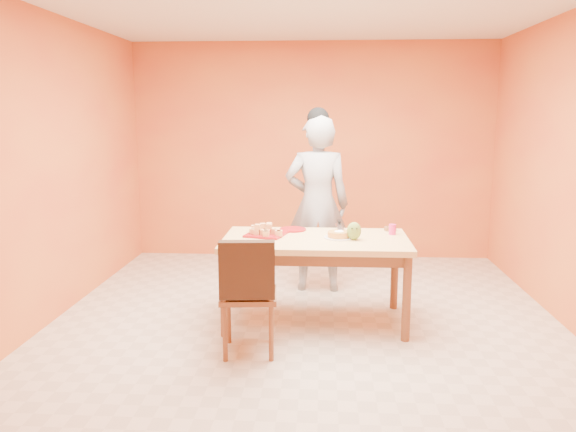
# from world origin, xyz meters

# --- Properties ---
(floor) EXTENTS (5.00, 5.00, 0.00)m
(floor) POSITION_xyz_m (0.00, 0.00, 0.00)
(floor) COLOR beige
(floor) RESTS_ON ground
(wall_back) EXTENTS (4.50, 0.00, 4.50)m
(wall_back) POSITION_xyz_m (0.00, 2.50, 1.35)
(wall_back) COLOR orange
(wall_back) RESTS_ON floor
(wall_left) EXTENTS (0.00, 5.00, 5.00)m
(wall_left) POSITION_xyz_m (-2.25, 0.00, 1.35)
(wall_left) COLOR orange
(wall_left) RESTS_ON floor
(dining_table) EXTENTS (1.60, 0.90, 0.76)m
(dining_table) POSITION_xyz_m (0.08, 0.15, 0.67)
(dining_table) COLOR #F5D680
(dining_table) RESTS_ON floor
(dining_chair) EXTENTS (0.46, 0.53, 0.93)m
(dining_chair) POSITION_xyz_m (-0.42, -0.55, 0.48)
(dining_chair) COLOR brown
(dining_chair) RESTS_ON floor
(pastry_pile) EXTENTS (0.29, 0.29, 0.09)m
(pastry_pile) POSITION_xyz_m (-0.36, 0.23, 0.83)
(pastry_pile) COLOR #E9A563
(pastry_pile) RESTS_ON pastry_platter
(person) EXTENTS (0.67, 0.45, 1.80)m
(person) POSITION_xyz_m (0.08, 1.09, 0.90)
(person) COLOR gray
(person) RESTS_ON floor
(pastry_platter) EXTENTS (0.39, 0.39, 0.02)m
(pastry_platter) POSITION_xyz_m (-0.36, 0.23, 0.77)
(pastry_platter) COLOR maroon
(pastry_platter) RESTS_ON dining_table
(red_dinner_plate) EXTENTS (0.30, 0.30, 0.01)m
(red_dinner_plate) POSITION_xyz_m (-0.13, 0.46, 0.77)
(red_dinner_plate) COLOR maroon
(red_dinner_plate) RESTS_ON dining_table
(white_cake_plate) EXTENTS (0.29, 0.29, 0.01)m
(white_cake_plate) POSITION_xyz_m (0.28, 0.15, 0.77)
(white_cake_plate) COLOR white
(white_cake_plate) RESTS_ON dining_table
(sponge_cake) EXTENTS (0.24, 0.24, 0.04)m
(sponge_cake) POSITION_xyz_m (0.28, 0.15, 0.79)
(sponge_cake) COLOR gold
(sponge_cake) RESTS_ON white_cake_plate
(cake_server) EXTENTS (0.08, 0.29, 0.01)m
(cake_server) POSITION_xyz_m (0.29, 0.33, 0.82)
(cake_server) COLOR white
(cake_server) RESTS_ON sponge_cake
(egg_ornament) EXTENTS (0.15, 0.13, 0.15)m
(egg_ornament) POSITION_xyz_m (0.41, 0.09, 0.84)
(egg_ornament) COLOR olive
(egg_ornament) RESTS_ON dining_table
(magenta_glass) EXTENTS (0.08, 0.08, 0.09)m
(magenta_glass) POSITION_xyz_m (0.76, 0.33, 0.81)
(magenta_glass) COLOR #E02172
(magenta_glass) RESTS_ON dining_table
(checker_tin) EXTENTS (0.13, 0.13, 0.03)m
(checker_tin) POSITION_xyz_m (0.76, 0.50, 0.78)
(checker_tin) COLOR #331A0E
(checker_tin) RESTS_ON dining_table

